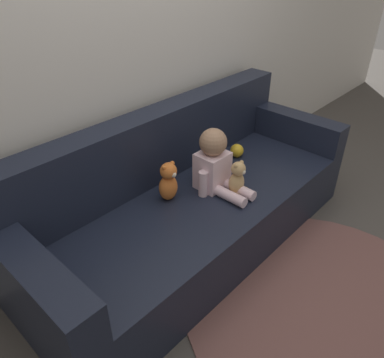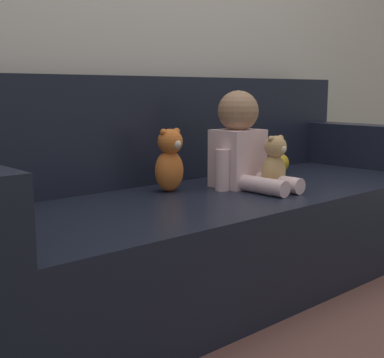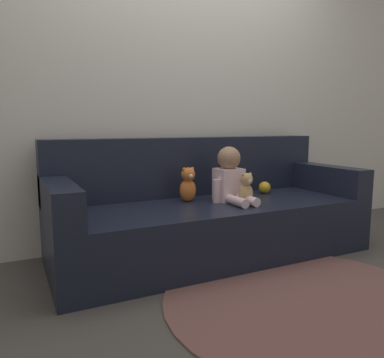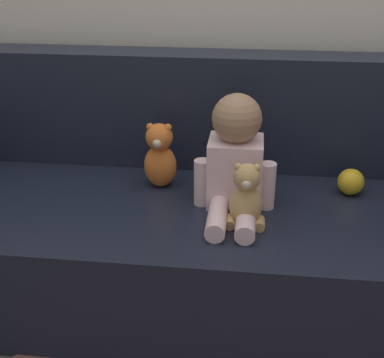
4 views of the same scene
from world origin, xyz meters
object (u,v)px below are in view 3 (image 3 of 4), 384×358
at_px(person_baby, 230,178).
at_px(teddy_bear_brown, 246,189).
at_px(couch, 208,214).
at_px(toy_ball, 265,187).
at_px(plush_toy_side, 188,185).

relative_size(person_baby, teddy_bear_brown, 1.79).
bearing_deg(teddy_bear_brown, couch, 126.41).
bearing_deg(toy_ball, person_baby, -161.23).
xyz_separation_m(couch, plush_toy_side, (-0.15, 0.03, 0.22)).
bearing_deg(couch, teddy_bear_brown, -53.59).
bearing_deg(couch, toy_ball, 4.90).
height_order(couch, plush_toy_side, couch).
distance_m(teddy_bear_brown, plush_toy_side, 0.40).
xyz_separation_m(teddy_bear_brown, toy_ball, (0.36, 0.27, -0.05)).
height_order(couch, teddy_bear_brown, couch).
relative_size(couch, toy_ball, 23.54).
height_order(person_baby, plush_toy_side, person_baby).
xyz_separation_m(teddy_bear_brown, plush_toy_side, (-0.31, 0.25, 0.02)).
bearing_deg(plush_toy_side, toy_ball, 1.56).
relative_size(person_baby, toy_ball, 4.11).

